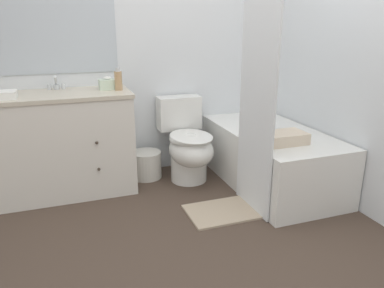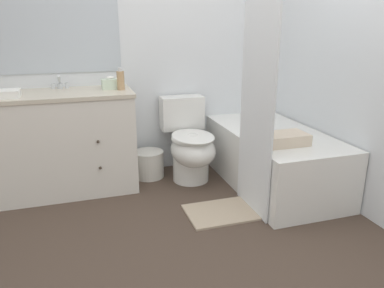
# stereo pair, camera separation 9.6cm
# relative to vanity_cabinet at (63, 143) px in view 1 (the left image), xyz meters

# --- Properties ---
(ground_plane) EXTENTS (14.00, 14.00, 0.00)m
(ground_plane) POSITION_rel_vanity_cabinet_xyz_m (0.75, -1.31, -0.43)
(ground_plane) COLOR #47382D
(wall_back) EXTENTS (8.00, 0.06, 2.50)m
(wall_back) POSITION_rel_vanity_cabinet_xyz_m (0.75, 0.29, 0.83)
(wall_back) COLOR silver
(wall_back) RESTS_ON ground_plane
(wall_right) EXTENTS (0.05, 2.57, 2.50)m
(wall_right) POSITION_rel_vanity_cabinet_xyz_m (2.09, -0.52, 0.82)
(wall_right) COLOR silver
(wall_right) RESTS_ON ground_plane
(vanity_cabinet) EXTENTS (1.12, 0.56, 0.84)m
(vanity_cabinet) POSITION_rel_vanity_cabinet_xyz_m (0.00, 0.00, 0.00)
(vanity_cabinet) COLOR silver
(vanity_cabinet) RESTS_ON ground_plane
(sink_faucet) EXTENTS (0.14, 0.12, 0.12)m
(sink_faucet) POSITION_rel_vanity_cabinet_xyz_m (-0.00, 0.18, 0.45)
(sink_faucet) COLOR silver
(sink_faucet) RESTS_ON vanity_cabinet
(toilet) EXTENTS (0.40, 0.68, 0.72)m
(toilet) POSITION_rel_vanity_cabinet_xyz_m (1.05, -0.10, -0.10)
(toilet) COLOR white
(toilet) RESTS_ON ground_plane
(bathtub) EXTENTS (0.72, 1.39, 0.49)m
(bathtub) POSITION_rel_vanity_cabinet_xyz_m (1.70, -0.43, -0.18)
(bathtub) COLOR white
(bathtub) RESTS_ON ground_plane
(shower_curtain) EXTENTS (0.01, 0.49, 1.89)m
(shower_curtain) POSITION_rel_vanity_cabinet_xyz_m (1.32, -0.80, 0.53)
(shower_curtain) COLOR white
(shower_curtain) RESTS_ON ground_plane
(wastebasket) EXTENTS (0.28, 0.28, 0.25)m
(wastebasket) POSITION_rel_vanity_cabinet_xyz_m (0.70, 0.07, -0.30)
(wastebasket) COLOR silver
(wastebasket) RESTS_ON ground_plane
(tissue_box) EXTENTS (0.14, 0.11, 0.11)m
(tissue_box) POSITION_rel_vanity_cabinet_xyz_m (0.40, 0.05, 0.45)
(tissue_box) COLOR silver
(tissue_box) RESTS_ON vanity_cabinet
(soap_dispenser) EXTENTS (0.06, 0.06, 0.18)m
(soap_dispenser) POSITION_rel_vanity_cabinet_xyz_m (0.48, -0.03, 0.49)
(soap_dispenser) COLOR tan
(soap_dispenser) RESTS_ON vanity_cabinet
(bath_towel_folded) EXTENTS (0.35, 0.22, 0.08)m
(bath_towel_folded) POSITION_rel_vanity_cabinet_xyz_m (1.58, -0.77, 0.10)
(bath_towel_folded) COLOR beige
(bath_towel_folded) RESTS_ON bathtub
(bath_mat) EXTENTS (0.58, 0.38, 0.02)m
(bath_mat) POSITION_rel_vanity_cabinet_xyz_m (1.11, -0.80, -0.42)
(bath_mat) COLOR tan
(bath_mat) RESTS_ON ground_plane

